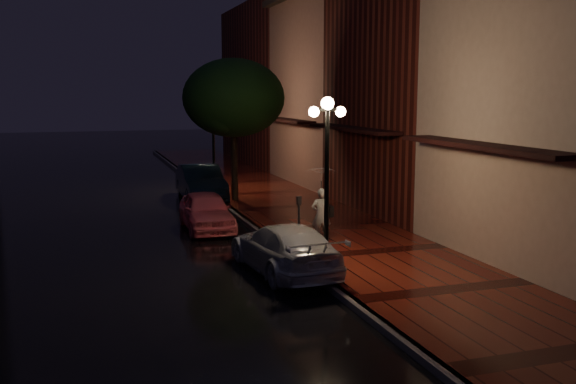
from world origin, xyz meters
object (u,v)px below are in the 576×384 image
object	(u,v)px
streetlamp_near	(327,173)
streetlamp_far	(213,136)
street_tree	(234,100)
silver_car	(284,248)
parking_meter	(299,216)
woman_with_umbrella	(321,192)
pink_car	(206,211)
navy_car	(201,183)

from	to	relation	value
streetlamp_near	streetlamp_far	size ratio (longest dim) A/B	1.00
streetlamp_far	street_tree	bearing A→B (deg)	-85.09
streetlamp_near	silver_car	size ratio (longest dim) A/B	0.99
silver_car	parking_meter	distance (m)	2.20
streetlamp_near	streetlamp_far	world-z (taller)	same
woman_with_umbrella	silver_car	bearing A→B (deg)	62.35
pink_car	woman_with_umbrella	xyz separation A→B (m)	(2.82, -3.36, 1.00)
navy_car	woman_with_umbrella	size ratio (longest dim) A/B	2.03
streetlamp_near	parking_meter	xyz separation A→B (m)	(0.09, 2.38, -1.55)
woman_with_umbrella	parking_meter	world-z (taller)	woman_with_umbrella
pink_car	parking_meter	xyz separation A→B (m)	(1.96, -3.82, 0.41)
streetlamp_far	navy_car	distance (m)	2.76
silver_car	parking_meter	xyz separation A→B (m)	(1.04, 1.89, 0.41)
streetlamp_far	streetlamp_near	bearing A→B (deg)	-90.00
streetlamp_far	silver_car	size ratio (longest dim) A/B	0.99
streetlamp_far	navy_car	world-z (taller)	streetlamp_far
streetlamp_far	parking_meter	xyz separation A→B (m)	(0.09, -11.62, -1.55)
streetlamp_far	silver_car	bearing A→B (deg)	-94.02
street_tree	woman_with_umbrella	size ratio (longest dim) A/B	2.57
woman_with_umbrella	parking_meter	xyz separation A→B (m)	(-0.86, -0.45, -0.60)
woman_with_umbrella	parking_meter	size ratio (longest dim) A/B	1.52
pink_car	silver_car	distance (m)	5.78
street_tree	parking_meter	xyz separation A→B (m)	(-0.17, -8.61, -3.20)
streetlamp_near	streetlamp_far	xyz separation A→B (m)	(0.00, 14.00, 0.00)
parking_meter	street_tree	bearing A→B (deg)	77.32
streetlamp_near	streetlamp_far	bearing A→B (deg)	90.00
navy_car	street_tree	bearing A→B (deg)	-43.43
pink_car	street_tree	bearing A→B (deg)	67.20
silver_car	woman_with_umbrella	xyz separation A→B (m)	(1.90, 2.34, 1.01)
navy_car	silver_car	distance (m)	11.68
streetlamp_far	parking_meter	size ratio (longest dim) A/B	2.90
streetlamp_near	navy_car	distance (m)	12.35
navy_car	parking_meter	world-z (taller)	parking_meter
parking_meter	streetlamp_near	bearing A→B (deg)	-103.79
silver_car	woman_with_umbrella	distance (m)	3.19
street_tree	parking_meter	bearing A→B (deg)	-91.11
streetlamp_near	woman_with_umbrella	distance (m)	3.14
streetlamp_near	parking_meter	size ratio (longest dim) A/B	2.90
streetlamp_near	pink_car	bearing A→B (deg)	106.75
street_tree	pink_car	size ratio (longest dim) A/B	1.53
silver_car	parking_meter	bearing A→B (deg)	-123.42
streetlamp_near	street_tree	distance (m)	11.12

